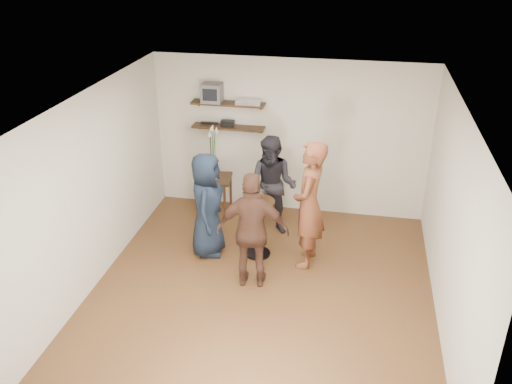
{
  "coord_description": "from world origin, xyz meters",
  "views": [
    {
      "loc": [
        1.08,
        -5.82,
        4.38
      ],
      "look_at": [
        -0.15,
        0.4,
        1.29
      ],
      "focal_mm": 38.0,
      "sensor_mm": 36.0,
      "label": 1
    }
  ],
  "objects_px": {
    "dvd_deck": "(249,102)",
    "person_dark": "(273,186)",
    "person_navy": "(207,205)",
    "drinks_table": "(258,221)",
    "radio": "(228,123)",
    "crt_monitor": "(212,93)",
    "person_plaid": "(309,205)",
    "person_brown": "(253,231)",
    "side_table": "(215,183)"
  },
  "relations": [
    {
      "from": "side_table",
      "to": "person_brown",
      "type": "xyz_separation_m",
      "value": [
        1.04,
        -1.93,
        0.29
      ]
    },
    {
      "from": "person_navy",
      "to": "person_brown",
      "type": "xyz_separation_m",
      "value": [
        0.81,
        -0.67,
        0.03
      ]
    },
    {
      "from": "person_plaid",
      "to": "person_navy",
      "type": "xyz_separation_m",
      "value": [
        -1.47,
        0.01,
        -0.15
      ]
    },
    {
      "from": "side_table",
      "to": "person_navy",
      "type": "distance_m",
      "value": 1.31
    },
    {
      "from": "side_table",
      "to": "drinks_table",
      "type": "xyz_separation_m",
      "value": [
        0.96,
        -1.2,
        0.04
      ]
    },
    {
      "from": "person_plaid",
      "to": "person_dark",
      "type": "distance_m",
      "value": 1.04
    },
    {
      "from": "person_plaid",
      "to": "person_dark",
      "type": "xyz_separation_m",
      "value": [
        -0.64,
        0.8,
        -0.14
      ]
    },
    {
      "from": "person_plaid",
      "to": "person_navy",
      "type": "height_order",
      "value": "person_plaid"
    },
    {
      "from": "crt_monitor",
      "to": "dvd_deck",
      "type": "distance_m",
      "value": 0.61
    },
    {
      "from": "person_plaid",
      "to": "side_table",
      "type": "bearing_deg",
      "value": -121.17
    },
    {
      "from": "person_plaid",
      "to": "person_brown",
      "type": "distance_m",
      "value": 0.94
    },
    {
      "from": "radio",
      "to": "side_table",
      "type": "height_order",
      "value": "radio"
    },
    {
      "from": "crt_monitor",
      "to": "radio",
      "type": "height_order",
      "value": "crt_monitor"
    },
    {
      "from": "person_dark",
      "to": "person_navy",
      "type": "bearing_deg",
      "value": -128.92
    },
    {
      "from": "person_dark",
      "to": "person_navy",
      "type": "height_order",
      "value": "person_dark"
    },
    {
      "from": "person_navy",
      "to": "side_table",
      "type": "bearing_deg",
      "value": 5.3
    },
    {
      "from": "person_navy",
      "to": "crt_monitor",
      "type": "bearing_deg",
      "value": 6.0
    },
    {
      "from": "person_dark",
      "to": "person_navy",
      "type": "relative_size",
      "value": 1.01
    },
    {
      "from": "person_brown",
      "to": "drinks_table",
      "type": "bearing_deg",
      "value": -90.0
    },
    {
      "from": "radio",
      "to": "drinks_table",
      "type": "bearing_deg",
      "value": -61.51
    },
    {
      "from": "dvd_deck",
      "to": "person_navy",
      "type": "xyz_separation_m",
      "value": [
        -0.31,
        -1.51,
        -1.11
      ]
    },
    {
      "from": "crt_monitor",
      "to": "person_plaid",
      "type": "bearing_deg",
      "value": -40.79
    },
    {
      "from": "crt_monitor",
      "to": "person_brown",
      "type": "distance_m",
      "value": 2.72
    },
    {
      "from": "radio",
      "to": "person_plaid",
      "type": "height_order",
      "value": "person_plaid"
    },
    {
      "from": "person_brown",
      "to": "radio",
      "type": "bearing_deg",
      "value": -74.24
    },
    {
      "from": "dvd_deck",
      "to": "person_plaid",
      "type": "xyz_separation_m",
      "value": [
        1.16,
        -1.52,
        -0.96
      ]
    },
    {
      "from": "person_navy",
      "to": "person_brown",
      "type": "height_order",
      "value": "person_brown"
    },
    {
      "from": "side_table",
      "to": "person_plaid",
      "type": "relative_size",
      "value": 0.34
    },
    {
      "from": "person_dark",
      "to": "crt_monitor",
      "type": "bearing_deg",
      "value": 154.53
    },
    {
      "from": "drinks_table",
      "to": "person_navy",
      "type": "xyz_separation_m",
      "value": [
        -0.74,
        -0.06,
        0.22
      ]
    },
    {
      "from": "dvd_deck",
      "to": "person_dark",
      "type": "distance_m",
      "value": 1.41
    },
    {
      "from": "dvd_deck",
      "to": "person_brown",
      "type": "bearing_deg",
      "value": -77.09
    },
    {
      "from": "person_dark",
      "to": "person_brown",
      "type": "height_order",
      "value": "person_brown"
    },
    {
      "from": "drinks_table",
      "to": "crt_monitor",
      "type": "bearing_deg",
      "value": 125.36
    },
    {
      "from": "drinks_table",
      "to": "person_brown",
      "type": "distance_m",
      "value": 0.78
    },
    {
      "from": "dvd_deck",
      "to": "drinks_table",
      "type": "distance_m",
      "value": 2.01
    },
    {
      "from": "radio",
      "to": "person_plaid",
      "type": "xyz_separation_m",
      "value": [
        1.52,
        -1.52,
        -0.58
      ]
    },
    {
      "from": "person_dark",
      "to": "person_brown",
      "type": "relative_size",
      "value": 0.97
    },
    {
      "from": "person_brown",
      "to": "person_navy",
      "type": "bearing_deg",
      "value": -45.38
    },
    {
      "from": "dvd_deck",
      "to": "radio",
      "type": "height_order",
      "value": "dvd_deck"
    },
    {
      "from": "crt_monitor",
      "to": "dvd_deck",
      "type": "xyz_separation_m",
      "value": [
        0.6,
        0.0,
        -0.12
      ]
    },
    {
      "from": "dvd_deck",
      "to": "radio",
      "type": "bearing_deg",
      "value": 180.0
    },
    {
      "from": "person_brown",
      "to": "crt_monitor",
      "type": "bearing_deg",
      "value": -68.96
    },
    {
      "from": "radio",
      "to": "side_table",
      "type": "xyz_separation_m",
      "value": [
        -0.18,
        -0.25,
        -0.98
      ]
    },
    {
      "from": "crt_monitor",
      "to": "radio",
      "type": "xyz_separation_m",
      "value": [
        0.24,
        0.0,
        -0.5
      ]
    },
    {
      "from": "dvd_deck",
      "to": "person_brown",
      "type": "xyz_separation_m",
      "value": [
        0.5,
        -2.18,
        -1.08
      ]
    },
    {
      "from": "person_dark",
      "to": "dvd_deck",
      "type": "bearing_deg",
      "value": 133.01
    },
    {
      "from": "person_navy",
      "to": "person_dark",
      "type": "bearing_deg",
      "value": -51.08
    },
    {
      "from": "radio",
      "to": "person_brown",
      "type": "bearing_deg",
      "value": -68.49
    },
    {
      "from": "person_plaid",
      "to": "person_dark",
      "type": "relative_size",
      "value": 1.17
    }
  ]
}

